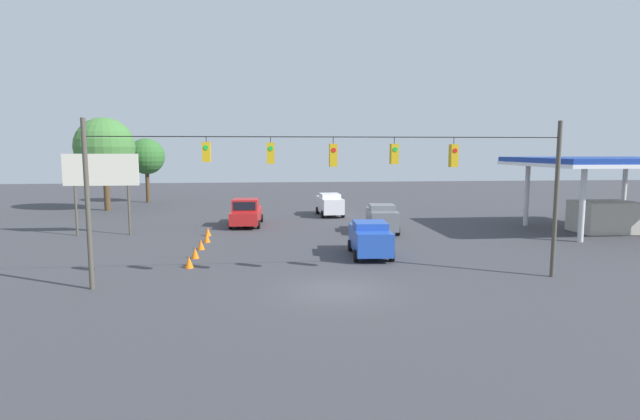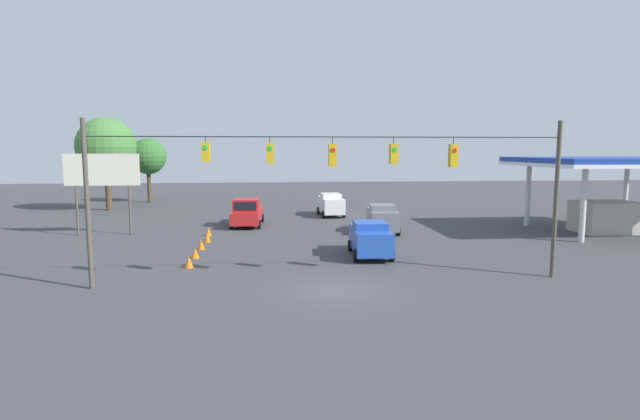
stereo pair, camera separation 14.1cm
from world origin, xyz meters
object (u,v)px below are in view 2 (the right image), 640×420
(traffic_cone_third, at_px, (201,245))
(traffic_cone_fifth, at_px, (208,232))
(tree_horizon_right, at_px, (106,147))
(traffic_cone_fourth, at_px, (207,238))
(gas_station, at_px, (608,178))
(roadside_billboard, at_px, (102,175))
(pickup_truck_red_withflow_far, at_px, (247,213))
(tree_horizon_left, at_px, (148,157))
(sedan_blue_crossing_near, at_px, (370,238))
(sedan_white_oncoming_deep, at_px, (331,204))
(traffic_cone_nearest, at_px, (189,262))
(traffic_cone_second, at_px, (195,253))
(overhead_signal_span, at_px, (334,178))
(sedan_grey_oncoming_far, at_px, (382,218))

(traffic_cone_third, height_order, traffic_cone_fifth, same)
(tree_horizon_right, bearing_deg, traffic_cone_fourth, 122.81)
(gas_station, bearing_deg, roadside_billboard, -3.66)
(pickup_truck_red_withflow_far, height_order, tree_horizon_left, tree_horizon_left)
(tree_horizon_right, bearing_deg, sedan_blue_crossing_near, 132.43)
(sedan_white_oncoming_deep, relative_size, traffic_cone_fifth, 7.74)
(traffic_cone_nearest, xyz_separation_m, traffic_cone_second, (0.03, -2.22, 0.00))
(traffic_cone_third, height_order, traffic_cone_fourth, same)
(pickup_truck_red_withflow_far, height_order, gas_station, gas_station)
(sedan_white_oncoming_deep, bearing_deg, roadside_billboard, 27.18)
(sedan_blue_crossing_near, xyz_separation_m, traffic_cone_fifth, (9.69, -7.46, -0.71))
(overhead_signal_span, height_order, gas_station, overhead_signal_span)
(pickup_truck_red_withflow_far, relative_size, sedan_grey_oncoming_far, 1.31)
(traffic_cone_fourth, xyz_separation_m, roadside_billboard, (7.37, -3.43, 3.86))
(pickup_truck_red_withflow_far, height_order, roadside_billboard, roadside_billboard)
(overhead_signal_span, xyz_separation_m, sedan_blue_crossing_near, (-2.65, -5.32, -3.62))
(traffic_cone_third, distance_m, tree_horizon_right, 24.06)
(pickup_truck_red_withflow_far, distance_m, sedan_white_oncoming_deep, 8.78)
(pickup_truck_red_withflow_far, xyz_separation_m, sedan_grey_oncoming_far, (-9.69, 4.23, 0.06))
(gas_station, bearing_deg, sedan_white_oncoming_deep, -30.50)
(traffic_cone_nearest, distance_m, roadside_billboard, 13.27)
(sedan_blue_crossing_near, height_order, sedan_grey_oncoming_far, sedan_grey_oncoming_far)
(sedan_white_oncoming_deep, distance_m, tree_horizon_left, 23.31)
(traffic_cone_fifth, bearing_deg, traffic_cone_nearest, 91.17)
(sedan_white_oncoming_deep, xyz_separation_m, traffic_cone_nearest, (9.34, 18.92, -0.74))
(pickup_truck_red_withflow_far, xyz_separation_m, sedan_white_oncoming_deep, (-7.12, -5.15, 0.06))
(traffic_cone_fifth, xyz_separation_m, roadside_billboard, (7.14, -1.02, 3.86))
(traffic_cone_fifth, xyz_separation_m, gas_station, (-27.88, 1.22, 3.57))
(traffic_cone_fourth, bearing_deg, traffic_cone_fifth, -84.73)
(traffic_cone_second, relative_size, roadside_billboard, 0.11)
(sedan_blue_crossing_near, relative_size, traffic_cone_second, 7.61)
(overhead_signal_span, relative_size, traffic_cone_nearest, 35.22)
(sedan_blue_crossing_near, distance_m, tree_horizon_left, 35.93)
(traffic_cone_fifth, distance_m, tree_horizon_right, 20.14)
(traffic_cone_nearest, xyz_separation_m, traffic_cone_fourth, (-0.03, -6.93, 0.00))
(sedan_grey_oncoming_far, bearing_deg, gas_station, 174.83)
(traffic_cone_fourth, bearing_deg, tree_horizon_left, -69.42)
(sedan_white_oncoming_deep, bearing_deg, overhead_signal_span, 83.62)
(overhead_signal_span, distance_m, sedan_grey_oncoming_far, 14.39)
(traffic_cone_third, relative_size, roadside_billboard, 0.11)
(sedan_blue_crossing_near, bearing_deg, gas_station, -161.07)
(traffic_cone_second, bearing_deg, sedan_blue_crossing_near, 177.94)
(overhead_signal_span, bearing_deg, traffic_cone_nearest, -26.74)
(traffic_cone_fourth, bearing_deg, pickup_truck_red_withflow_far, -107.75)
(traffic_cone_nearest, bearing_deg, traffic_cone_fourth, -90.26)
(sedan_grey_oncoming_far, xyz_separation_m, gas_station, (-15.77, 1.43, 2.83))
(sedan_white_oncoming_deep, distance_m, traffic_cone_second, 19.16)
(sedan_blue_crossing_near, relative_size, roadside_billboard, 0.80)
(traffic_cone_fourth, bearing_deg, tree_horizon_right, -57.19)
(traffic_cone_third, bearing_deg, traffic_cone_second, 90.10)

